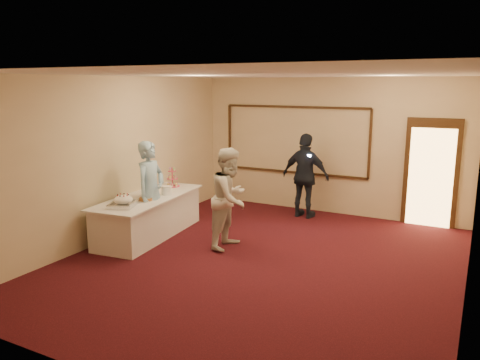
% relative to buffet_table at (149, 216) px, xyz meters
% --- Properties ---
extents(floor, '(7.00, 7.00, 0.00)m').
position_rel_buffet_table_xyz_m(floor, '(2.50, -0.27, -0.39)').
color(floor, black).
rests_on(floor, ground).
extents(room_walls, '(6.04, 7.04, 3.02)m').
position_rel_buffet_table_xyz_m(room_walls, '(2.50, -0.27, 1.64)').
color(room_walls, beige).
rests_on(room_walls, floor).
extents(wall_molding, '(3.45, 0.04, 1.55)m').
position_rel_buffet_table_xyz_m(wall_molding, '(1.70, 3.20, 1.21)').
color(wall_molding, black).
rests_on(wall_molding, room_walls).
extents(doorway, '(1.05, 0.07, 2.20)m').
position_rel_buffet_table_xyz_m(doorway, '(4.65, 3.19, 0.69)').
color(doorway, black).
rests_on(doorway, floor).
extents(buffet_table, '(1.27, 2.68, 0.77)m').
position_rel_buffet_table_xyz_m(buffet_table, '(0.00, 0.00, 0.00)').
color(buffet_table, white).
rests_on(buffet_table, floor).
extents(pavlova_tray, '(0.55, 0.62, 0.21)m').
position_rel_buffet_table_xyz_m(pavlova_tray, '(0.09, -0.78, 0.47)').
color(pavlova_tray, '#AAACB0').
rests_on(pavlova_tray, buffet_table).
extents(cupcake_stand, '(0.30, 0.30, 0.44)m').
position_rel_buffet_table_xyz_m(cupcake_stand, '(-0.11, 0.93, 0.54)').
color(cupcake_stand, '#D53F62').
rests_on(cupcake_stand, buffet_table).
extents(plate_stack_a, '(0.19, 0.19, 0.16)m').
position_rel_buffet_table_xyz_m(plate_stack_a, '(-0.01, -0.01, 0.46)').
color(plate_stack_a, white).
rests_on(plate_stack_a, buffet_table).
extents(plate_stack_b, '(0.20, 0.20, 0.17)m').
position_rel_buffet_table_xyz_m(plate_stack_b, '(0.23, 0.28, 0.47)').
color(plate_stack_b, white).
rests_on(plate_stack_b, buffet_table).
extents(tart, '(0.28, 0.28, 0.06)m').
position_rel_buffet_table_xyz_m(tart, '(0.19, -0.30, 0.41)').
color(tart, white).
rests_on(tart, buffet_table).
extents(man, '(0.44, 0.67, 1.85)m').
position_rel_buffet_table_xyz_m(man, '(0.19, -0.15, 0.54)').
color(man, '#96C2E5').
rests_on(man, floor).
extents(woman, '(0.68, 0.87, 1.78)m').
position_rel_buffet_table_xyz_m(woman, '(1.69, 0.17, 0.50)').
color(woman, beige).
rests_on(woman, floor).
extents(guest, '(1.12, 0.57, 1.83)m').
position_rel_buffet_table_xyz_m(guest, '(2.20, 2.60, 0.53)').
color(guest, black).
rests_on(guest, floor).
extents(camera_flash, '(0.08, 0.05, 0.05)m').
position_rel_buffet_table_xyz_m(camera_flash, '(2.31, 2.47, 0.99)').
color(camera_flash, white).
rests_on(camera_flash, guest).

